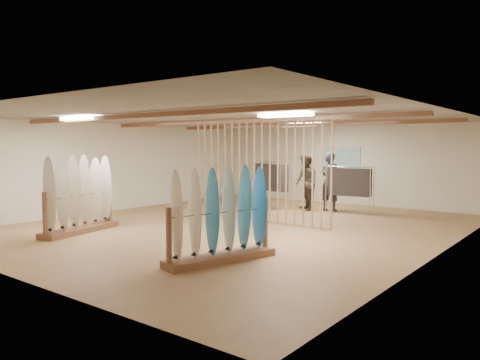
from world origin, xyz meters
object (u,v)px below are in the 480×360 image
Objects in this scene: shopper_b at (306,178)px; clothing_rack_b at (350,182)px; shopper_a at (330,177)px; rack_right at (221,228)px; rack_left at (80,207)px; clothing_rack_a at (271,177)px.

clothing_rack_b is at bearing 51.65° from shopper_b.
rack_right is at bearing 99.50° from shopper_a.
shopper_a is (-0.71, 0.07, 0.11)m from clothing_rack_b.
clothing_rack_a is (1.09, 6.61, 0.42)m from rack_left.
rack_left is at bearing -123.87° from clothing_rack_b.
shopper_b is at bearing 22.73° from shopper_a.
rack_left is 1.43× the size of clothing_rack_a.
shopper_b is at bearing 57.97° from rack_left.
shopper_b reaches higher than clothing_rack_b.
clothing_rack_a is 2.01m from shopper_a.
rack_right is 7.16m from shopper_b.
rack_right is 7.30m from shopper_a.
rack_right is at bearing -89.37° from clothing_rack_b.
shopper_b reaches higher than rack_right.
shopper_a reaches higher than shopper_b.
rack_right reaches higher than clothing_rack_b.
rack_right is 1.08× the size of shopper_b.
rack_right is 1.42× the size of clothing_rack_a.
shopper_a is (-1.46, 7.14, 0.47)m from rack_right.
clothing_rack_a is 2.69m from clothing_rack_b.
shopper_b reaches higher than clothing_rack_a.
clothing_rack_b is at bearing 48.91° from rack_left.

